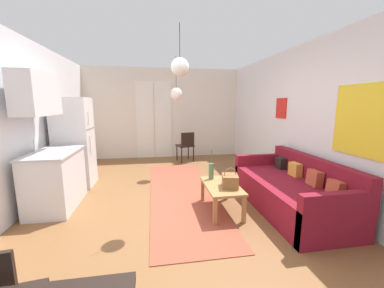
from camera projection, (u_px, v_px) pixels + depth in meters
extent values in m
cube|color=brown|center=(177.00, 213.00, 3.58)|extent=(5.07, 7.97, 0.10)
cube|color=silver|center=(164.00, 113.00, 6.98)|extent=(4.67, 0.10, 2.62)
cube|color=white|center=(145.00, 121.00, 6.87)|extent=(0.50, 0.02, 2.18)
cube|color=white|center=(163.00, 121.00, 6.95)|extent=(0.50, 0.02, 2.18)
cube|color=white|center=(153.00, 82.00, 6.71)|extent=(1.11, 0.03, 0.06)
cube|color=silver|center=(319.00, 122.00, 3.72)|extent=(0.10, 7.57, 2.62)
cube|color=yellow|center=(360.00, 120.00, 2.91)|extent=(0.02, 0.79, 0.90)
cube|color=red|center=(281.00, 108.00, 4.69)|extent=(0.02, 0.36, 0.40)
cube|color=yellow|center=(35.00, 94.00, 3.83)|extent=(0.02, 0.32, 0.40)
cube|color=#9E4733|center=(182.00, 193.00, 4.25)|extent=(1.12, 3.79, 0.01)
cube|color=maroon|center=(288.00, 195.00, 3.57)|extent=(0.95, 2.05, 0.45)
cube|color=maroon|center=(312.00, 183.00, 3.61)|extent=(0.15, 2.05, 0.80)
cube|color=maroon|center=(337.00, 220.00, 2.61)|extent=(0.95, 0.11, 0.65)
cube|color=maroon|center=(260.00, 171.00, 4.50)|extent=(0.95, 0.11, 0.65)
cube|color=#B74C33|center=(336.00, 188.00, 2.95)|extent=(0.15, 0.21, 0.21)
cube|color=#B74C33|center=(315.00, 178.00, 3.32)|extent=(0.14, 0.22, 0.23)
cube|color=gold|center=(295.00, 169.00, 3.78)|extent=(0.13, 0.22, 0.21)
cube|color=black|center=(281.00, 163.00, 4.21)|extent=(0.12, 0.20, 0.20)
cube|color=#A87542|center=(221.00, 186.00, 3.48)|extent=(0.49, 0.87, 0.04)
cube|color=#A87542|center=(215.00, 212.00, 3.10)|extent=(0.05, 0.05, 0.38)
cube|color=#A87542|center=(244.00, 209.00, 3.17)|extent=(0.05, 0.05, 0.38)
cube|color=#A87542|center=(203.00, 190.00, 3.87)|extent=(0.05, 0.05, 0.38)
cube|color=#A87542|center=(226.00, 189.00, 3.94)|extent=(0.05, 0.05, 0.38)
cylinder|color=#47704C|center=(211.00, 171.00, 3.73)|extent=(0.08, 0.08, 0.25)
cylinder|color=#477F42|center=(211.00, 157.00, 3.69)|extent=(0.01, 0.01, 0.22)
cube|color=brown|center=(230.00, 181.00, 3.37)|extent=(0.28, 0.32, 0.18)
torus|color=brown|center=(230.00, 174.00, 3.35)|extent=(0.18, 0.01, 0.18)
cube|color=white|center=(74.00, 143.00, 4.53)|extent=(0.63, 0.64, 1.72)
cube|color=#4C4C51|center=(91.00, 128.00, 4.53)|extent=(0.01, 0.61, 0.01)
cylinder|color=#B7BABF|center=(88.00, 118.00, 4.33)|extent=(0.02, 0.02, 0.24)
cylinder|color=#B7BABF|center=(90.00, 146.00, 4.42)|extent=(0.02, 0.02, 0.38)
cube|color=silver|center=(56.00, 181.00, 3.63)|extent=(0.59, 1.05, 0.85)
cube|color=#B7BABF|center=(53.00, 153.00, 3.55)|extent=(0.62, 1.08, 0.03)
cube|color=#999BA0|center=(53.00, 156.00, 3.53)|extent=(0.36, 0.40, 0.10)
cylinder|color=#B7BABF|center=(34.00, 146.00, 3.46)|extent=(0.02, 0.02, 0.20)
cube|color=silver|center=(37.00, 94.00, 3.38)|extent=(0.32, 0.94, 0.61)
cylinder|color=black|center=(188.00, 152.00, 6.81)|extent=(0.03, 0.03, 0.43)
cylinder|color=black|center=(177.00, 153.00, 6.65)|extent=(0.03, 0.03, 0.43)
cylinder|color=black|center=(193.00, 154.00, 6.51)|extent=(0.03, 0.03, 0.43)
cylinder|color=black|center=(182.00, 155.00, 6.35)|extent=(0.03, 0.03, 0.43)
cube|color=black|center=(185.00, 146.00, 6.54)|extent=(0.52, 0.50, 0.04)
cube|color=black|center=(188.00, 139.00, 6.35)|extent=(0.37, 0.14, 0.38)
cylinder|color=black|center=(180.00, 40.00, 3.00)|extent=(0.01, 0.01, 0.42)
sphere|color=white|center=(180.00, 67.00, 3.05)|extent=(0.24, 0.24, 0.24)
cylinder|color=black|center=(176.00, 72.00, 5.08)|extent=(0.01, 0.01, 0.67)
sphere|color=white|center=(176.00, 94.00, 5.16)|extent=(0.26, 0.26, 0.26)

